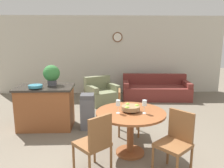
% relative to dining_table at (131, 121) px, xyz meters
% --- Properties ---
extents(wall_back, '(8.00, 0.09, 2.70)m').
position_rel_dining_table_xyz_m(wall_back, '(-0.22, 4.36, 0.78)').
color(wall_back, beige).
rests_on(wall_back, ground_plane).
extents(dining_table, '(1.15, 1.15, 0.74)m').
position_rel_dining_table_xyz_m(dining_table, '(0.00, 0.00, 0.00)').
color(dining_table, brown).
rests_on(dining_table, ground_plane).
extents(dining_chair_near_left, '(0.59, 0.59, 0.91)m').
position_rel_dining_table_xyz_m(dining_chair_near_left, '(-0.56, -0.58, -0.06)').
color(dining_chair_near_left, brown).
rests_on(dining_chair_near_left, ground_plane).
extents(dining_chair_near_right, '(0.59, 0.59, 0.91)m').
position_rel_dining_table_xyz_m(dining_chair_near_right, '(0.58, -0.56, -0.06)').
color(dining_chair_near_right, brown).
rests_on(dining_chair_near_right, ground_plane).
extents(dining_chair_far_side, '(0.45, 0.45, 0.91)m').
position_rel_dining_table_xyz_m(dining_chair_far_side, '(-0.01, 0.81, -0.06)').
color(dining_chair_far_side, brown).
rests_on(dining_chair_far_side, ground_plane).
extents(fruit_bowl, '(0.30, 0.30, 0.12)m').
position_rel_dining_table_xyz_m(fruit_bowl, '(-0.00, 0.00, 0.23)').
color(fruit_bowl, olive).
rests_on(fruit_bowl, dining_table).
extents(wine_glass_left, '(0.07, 0.07, 0.22)m').
position_rel_dining_table_xyz_m(wine_glass_left, '(-0.21, -0.07, 0.33)').
color(wine_glass_left, silver).
rests_on(wine_glass_left, dining_table).
extents(wine_glass_right, '(0.07, 0.07, 0.22)m').
position_rel_dining_table_xyz_m(wine_glass_right, '(0.21, -0.09, 0.33)').
color(wine_glass_right, silver).
rests_on(wine_glass_right, dining_table).
extents(kitchen_island, '(1.19, 0.73, 0.91)m').
position_rel_dining_table_xyz_m(kitchen_island, '(-1.70, 1.19, -0.12)').
color(kitchen_island, brown).
rests_on(kitchen_island, ground_plane).
extents(teal_bowl, '(0.28, 0.28, 0.08)m').
position_rel_dining_table_xyz_m(teal_bowl, '(-1.84, 1.01, 0.39)').
color(teal_bowl, teal).
rests_on(teal_bowl, kitchen_island).
extents(potted_plant, '(0.36, 0.36, 0.44)m').
position_rel_dining_table_xyz_m(potted_plant, '(-1.58, 1.35, 0.58)').
color(potted_plant, '#4C4C51').
rests_on(potted_plant, kitchen_island).
extents(trash_bin, '(0.29, 0.31, 0.77)m').
position_rel_dining_table_xyz_m(trash_bin, '(-0.79, 1.09, -0.20)').
color(trash_bin, '#56565B').
rests_on(trash_bin, ground_plane).
extents(couch, '(2.17, 1.10, 0.75)m').
position_rel_dining_table_xyz_m(couch, '(1.24, 3.52, -0.31)').
color(couch, maroon).
rests_on(couch, ground_plane).
extents(armchair, '(1.11, 1.10, 0.79)m').
position_rel_dining_table_xyz_m(armchair, '(-0.53, 3.00, -0.30)').
color(armchair, '#7A7F5B').
rests_on(armchair, ground_plane).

